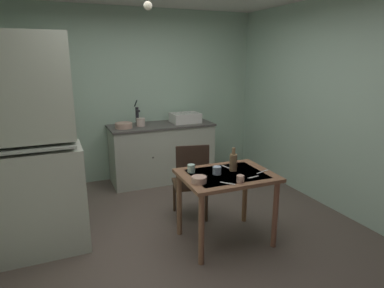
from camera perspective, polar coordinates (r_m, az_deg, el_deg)
ground_plane at (r=3.82m, az=-2.05°, el=-15.26°), size 5.09×5.09×0.00m
wall_back at (r=5.35m, az=-10.36°, el=8.14°), size 4.19×0.10×2.63m
wall_right at (r=4.54m, az=23.47°, el=6.02°), size 0.10×4.18×2.63m
hutch_cabinet at (r=3.50m, az=-27.32°, el=-2.04°), size 1.08×0.51×2.13m
counter_cabinet at (r=5.26m, az=-5.21°, el=-1.41°), size 1.60×0.64×0.90m
sink_basin at (r=5.27m, az=-1.17°, el=4.57°), size 0.44×0.34×0.15m
hand_pump at (r=5.07m, az=-9.39°, el=5.01°), size 0.05×0.27×0.39m
mixing_bowl_counter at (r=4.95m, az=-11.65°, el=3.14°), size 0.25×0.25×0.08m
stoneware_crock at (r=5.05m, az=-8.80°, el=3.74°), size 0.13×0.13×0.12m
dining_table at (r=3.46m, az=5.94°, el=-6.92°), size 0.95×0.74×0.75m
chair_far_side at (r=3.94m, az=-0.19°, el=-6.30°), size 0.48×0.48×0.95m
serving_bowl_wide at (r=3.16m, az=1.21°, el=-6.13°), size 0.15×0.15×0.06m
teacup_mint at (r=3.19m, az=8.32°, el=-5.97°), size 0.07×0.07×0.07m
mug_tall at (r=3.43m, az=-0.13°, el=-4.22°), size 0.08×0.08×0.08m
mug_dark at (r=3.38m, az=4.31°, el=-4.55°), size 0.09×0.09×0.08m
glass_bottle at (r=3.49m, az=7.11°, el=-3.04°), size 0.08×0.08×0.25m
table_knife at (r=3.53m, az=12.02°, el=-4.67°), size 0.18×0.07×0.00m
teaspoon_near_bowl at (r=3.16m, az=6.15°, el=-6.74°), size 0.12×0.13×0.00m
teaspoon_by_cup at (r=3.35m, az=10.47°, el=-5.62°), size 0.13×0.04×0.00m
serving_spoon at (r=3.61m, az=5.81°, el=-3.93°), size 0.05×0.13×0.00m
pendant_bulb at (r=3.31m, az=-7.59°, el=22.50°), size 0.08×0.08×0.08m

